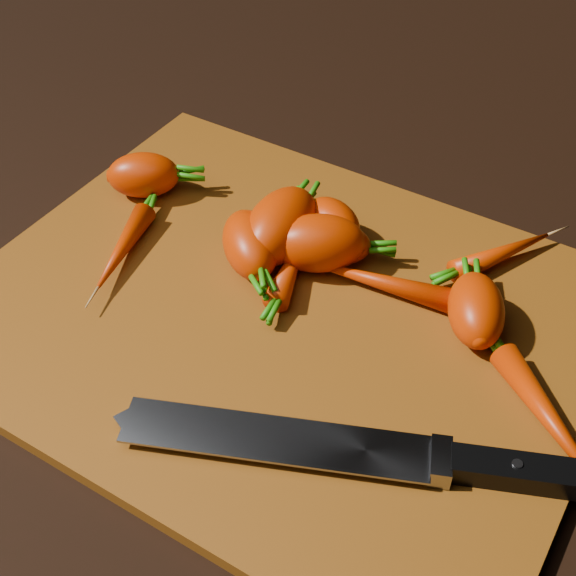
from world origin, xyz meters
The scene contains 15 objects.
ground centered at (0.00, 0.00, -0.01)m, with size 2.00×2.00×0.01m, color black.
cutting_board centered at (0.00, 0.00, 0.01)m, with size 0.50×0.40×0.01m, color #83440E.
carrot_0 centered at (-0.19, 0.07, 0.03)m, with size 0.07×0.04×0.04m, color #C52C00.
carrot_1 centered at (-0.01, 0.10, 0.03)m, with size 0.06×0.04×0.04m, color #C52C00.
carrot_2 centered at (-0.05, 0.03, 0.03)m, with size 0.08×0.04×0.04m, color #C52C00.
carrot_3 centered at (-0.04, 0.06, 0.04)m, with size 0.09×0.05×0.05m, color #C52C00.
carrot_4 centered at (0.00, 0.06, 0.04)m, with size 0.08×0.05×0.05m, color #C52C00.
carrot_5 centered at (0.01, 0.08, 0.03)m, with size 0.05×0.03×0.03m, color #C52C00.
carrot_6 centered at (0.14, 0.06, 0.03)m, with size 0.07×0.04×0.04m, color #C52C00.
carrot_7 centered at (0.13, 0.15, 0.02)m, with size 0.10×0.02×0.02m, color #C52C00.
carrot_8 centered at (0.22, 0.00, 0.02)m, with size 0.13×0.02×0.02m, color #C52C00.
carrot_9 centered at (-0.01, 0.04, 0.02)m, with size 0.09×0.02×0.02m, color #C52C00.
carrot_10 centered at (0.06, 0.06, 0.02)m, with size 0.13×0.02×0.02m, color #C52C00.
carrot_11 centered at (-0.15, -0.01, 0.02)m, with size 0.10×0.02×0.02m, color #C52C00.
knife centered at (0.08, -0.11, 0.02)m, with size 0.33×0.16×0.02m.
Camera 1 is at (0.24, -0.38, 0.47)m, focal length 50.00 mm.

